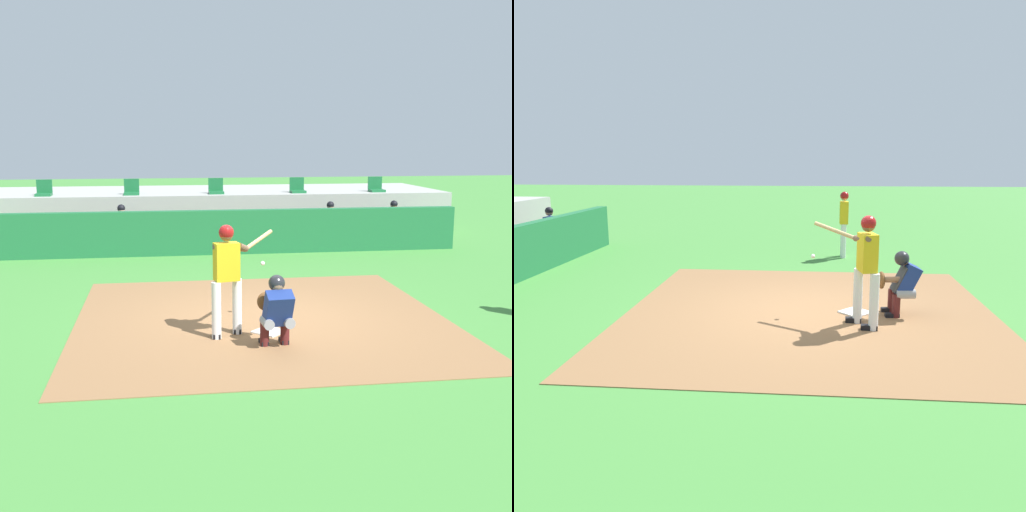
% 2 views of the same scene
% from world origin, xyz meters
% --- Properties ---
extents(ground_plane, '(80.00, 80.00, 0.00)m').
position_xyz_m(ground_plane, '(0.00, 0.00, 0.00)').
color(ground_plane, '#428438').
extents(dirt_infield, '(6.40, 6.40, 0.01)m').
position_xyz_m(dirt_infield, '(0.00, 0.00, 0.01)').
color(dirt_infield, olive).
rests_on(dirt_infield, ground).
extents(home_plate, '(0.62, 0.62, 0.02)m').
position_xyz_m(home_plate, '(0.00, -0.80, 0.02)').
color(home_plate, white).
rests_on(home_plate, dirt_infield).
extents(batter_at_plate, '(1.12, 1.03, 1.80)m').
position_xyz_m(batter_at_plate, '(-0.68, -0.88, 1.04)').
color(batter_at_plate, silver).
rests_on(batter_at_plate, ground).
extents(catcher_crouched, '(0.51, 1.88, 1.13)m').
position_xyz_m(catcher_crouched, '(-0.02, -1.54, 0.61)').
color(catcher_crouched, gray).
rests_on(catcher_crouched, ground).
extents(on_deck_batter, '(0.58, 0.23, 1.79)m').
position_xyz_m(on_deck_batter, '(5.15, -0.84, 1.02)').
color(on_deck_batter, silver).
rests_on(on_deck_batter, ground).
extents(dugout_player_1, '(0.49, 0.70, 1.30)m').
position_xyz_m(dugout_player_1, '(3.18, 7.34, 0.67)').
color(dugout_player_1, '#939399').
rests_on(dugout_player_1, ground).
extents(dugout_player_2, '(0.49, 0.70, 1.30)m').
position_xyz_m(dugout_player_2, '(5.12, 7.34, 0.67)').
color(dugout_player_2, '#939399').
rests_on(dugout_player_2, ground).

